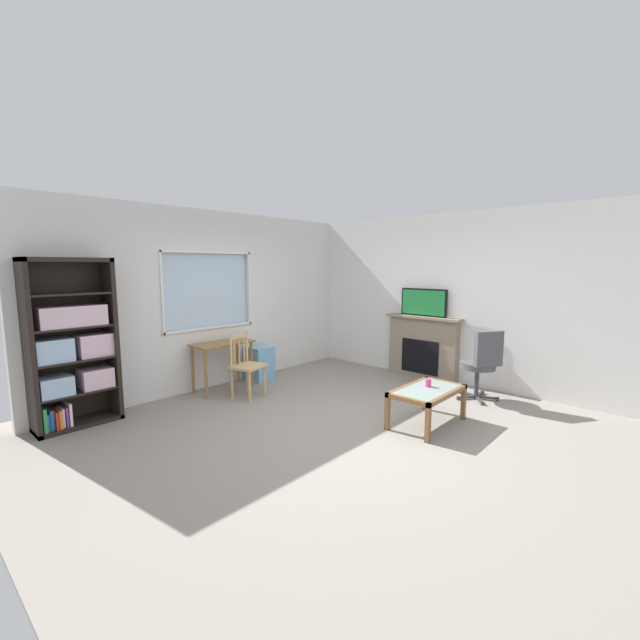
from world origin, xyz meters
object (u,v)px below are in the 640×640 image
(bookshelf, at_px, (72,348))
(desk_under_window, at_px, (222,351))
(coffee_table, at_px, (427,394))
(sippy_cup, at_px, (428,383))
(wooden_chair, at_px, (246,365))
(fireplace, at_px, (423,347))
(tv, at_px, (424,302))
(plastic_drawer_unit, at_px, (259,363))
(office_chair, at_px, (482,362))

(bookshelf, xyz_separation_m, desk_under_window, (1.96, -0.11, -0.32))
(bookshelf, xyz_separation_m, coffee_table, (2.81, -3.03, -0.55))
(desk_under_window, xyz_separation_m, sippy_cup, (0.94, -2.88, -0.12))
(wooden_chair, bearing_deg, fireplace, -27.76)
(desk_under_window, distance_m, tv, 3.30)
(desk_under_window, distance_m, plastic_drawer_unit, 0.81)
(office_chair, bearing_deg, bookshelf, 142.36)
(bookshelf, relative_size, wooden_chair, 2.18)
(wooden_chair, bearing_deg, coffee_table, -71.51)
(coffee_table, bearing_deg, tv, 30.27)
(wooden_chair, bearing_deg, sippy_cup, -69.31)
(plastic_drawer_unit, bearing_deg, bookshelf, 178.73)
(office_chair, height_order, coffee_table, office_chair)
(bookshelf, distance_m, coffee_table, 4.17)
(desk_under_window, height_order, wooden_chair, wooden_chair)
(fireplace, bearing_deg, plastic_drawer_unit, 134.63)
(desk_under_window, height_order, fireplace, fireplace)
(bookshelf, height_order, wooden_chair, bookshelf)
(wooden_chair, relative_size, plastic_drawer_unit, 1.63)
(coffee_table, bearing_deg, sippy_cup, 22.86)
(plastic_drawer_unit, relative_size, tv, 0.69)
(fireplace, xyz_separation_m, office_chair, (-0.50, -1.17, 0.03))
(tv, bearing_deg, bookshelf, 156.50)
(bookshelf, bearing_deg, wooden_chair, -17.33)
(office_chair, bearing_deg, fireplace, 66.78)
(sippy_cup, bearing_deg, plastic_drawer_unit, 93.98)
(desk_under_window, xyz_separation_m, tv, (2.62, -1.88, 0.67))
(desk_under_window, distance_m, wooden_chair, 0.54)
(wooden_chair, xyz_separation_m, plastic_drawer_unit, (0.69, 0.56, -0.19))
(wooden_chair, bearing_deg, desk_under_window, 94.95)
(wooden_chair, distance_m, coffee_table, 2.54)
(plastic_drawer_unit, bearing_deg, wooden_chair, -140.69)
(coffee_table, bearing_deg, fireplace, 30.02)
(office_chair, bearing_deg, desk_under_window, 125.06)
(bookshelf, bearing_deg, coffee_table, -47.19)
(desk_under_window, relative_size, fireplace, 0.70)
(coffee_table, bearing_deg, office_chair, -5.83)
(tv, xyz_separation_m, coffee_table, (-1.78, -1.04, -0.90))
(wooden_chair, height_order, plastic_drawer_unit, wooden_chair)
(coffee_table, relative_size, sippy_cup, 10.59)
(wooden_chair, height_order, sippy_cup, wooden_chair)
(bookshelf, bearing_deg, office_chair, -37.64)
(tv, bearing_deg, desk_under_window, 144.35)
(plastic_drawer_unit, distance_m, tv, 2.88)
(coffee_table, height_order, sippy_cup, sippy_cup)
(bookshelf, xyz_separation_m, tv, (4.58, -1.99, 0.35))
(desk_under_window, relative_size, plastic_drawer_unit, 1.63)
(plastic_drawer_unit, xyz_separation_m, office_chair, (1.41, -3.10, 0.28))
(wooden_chair, height_order, coffee_table, wooden_chair)
(coffee_table, xyz_separation_m, sippy_cup, (0.09, 0.04, 0.11))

